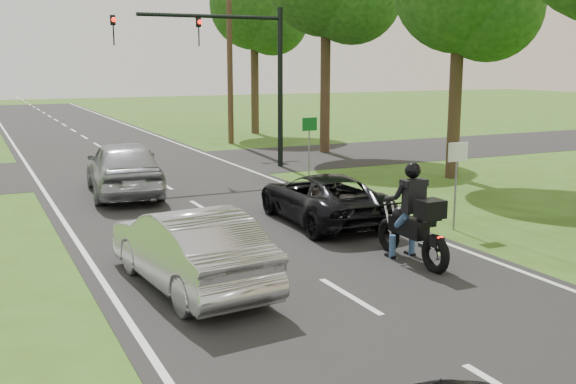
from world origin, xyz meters
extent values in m
plane|color=#375417|center=(0.00, 0.00, 0.00)|extent=(140.00, 140.00, 0.00)
cube|color=black|center=(0.00, 10.00, 0.01)|extent=(8.00, 100.00, 0.01)
cube|color=black|center=(0.00, 16.00, 0.01)|extent=(60.00, 7.00, 0.01)
torus|color=black|center=(2.22, 2.11, 0.36)|extent=(0.17, 0.72, 0.72)
torus|color=black|center=(2.18, 0.47, 0.36)|extent=(0.19, 0.79, 0.79)
cube|color=black|center=(2.20, 1.40, 0.69)|extent=(0.33, 1.04, 0.33)
sphere|color=black|center=(2.21, 1.67, 0.89)|extent=(0.37, 0.37, 0.37)
cube|color=black|center=(2.19, 1.02, 0.89)|extent=(0.38, 0.61, 0.11)
cube|color=#FF0C07|center=(2.18, 0.35, 0.71)|extent=(0.11, 0.04, 0.05)
cylinder|color=silver|center=(2.36, 0.80, 0.34)|extent=(0.12, 0.88, 0.10)
cylinder|color=black|center=(2.21, 1.89, 1.08)|extent=(0.68, 0.05, 0.04)
cube|color=black|center=(2.19, 0.69, 1.21)|extent=(0.49, 0.45, 0.35)
cube|color=black|center=(2.20, 1.24, 1.36)|extent=(0.44, 0.25, 0.66)
sphere|color=black|center=(2.20, 1.31, 1.87)|extent=(0.33, 0.33, 0.33)
cylinder|color=navy|center=(1.97, 1.60, 0.25)|extent=(0.13, 0.13, 0.49)
cylinder|color=navy|center=(2.45, 1.59, 0.25)|extent=(0.13, 0.13, 0.49)
imported|color=black|center=(2.20, 5.06, 0.63)|extent=(2.28, 4.56, 1.24)
imported|color=#AAA9AE|center=(-2.33, 1.67, 0.73)|extent=(1.95, 4.52, 1.45)
imported|color=#96989D|center=(-1.53, 10.78, 0.86)|extent=(2.51, 5.18, 1.70)
cylinder|color=black|center=(5.20, 14.00, 3.00)|extent=(0.20, 0.20, 6.00)
cylinder|color=black|center=(2.50, 14.00, 5.60)|extent=(5.40, 0.14, 0.14)
imported|color=black|center=(2.00, 14.00, 5.05)|extent=(0.16, 0.36, 1.00)
imported|color=black|center=(-1.00, 14.00, 5.05)|extent=(0.16, 0.36, 1.00)
sphere|color=#FF0C07|center=(2.00, 13.82, 5.38)|extent=(0.16, 0.16, 0.16)
sphere|color=#FF0C07|center=(-1.00, 13.82, 5.38)|extent=(0.16, 0.16, 0.16)
cylinder|color=brown|center=(6.20, 22.00, 5.00)|extent=(0.28, 0.28, 10.00)
cylinder|color=slate|center=(4.70, 3.00, 1.00)|extent=(0.05, 0.05, 2.00)
cube|color=silver|center=(4.70, 2.97, 1.90)|extent=(0.55, 0.04, 0.45)
cylinder|color=slate|center=(4.90, 11.00, 1.00)|extent=(0.05, 0.05, 2.00)
cube|color=#0C591E|center=(4.90, 10.97, 1.90)|extent=(0.55, 0.04, 0.45)
cylinder|color=#332316|center=(9.50, 9.00, 2.94)|extent=(0.44, 0.44, 5.88)
sphere|color=#14380F|center=(10.25, 8.40, 5.78)|extent=(3.60, 3.60, 3.60)
cylinder|color=#332316|center=(8.80, 17.00, 3.50)|extent=(0.44, 0.44, 7.00)
cylinder|color=#332316|center=(9.20, 26.00, 3.22)|extent=(0.44, 0.44, 6.44)
sphere|color=#14380F|center=(9.20, 26.00, 7.13)|extent=(4.95, 4.95, 4.95)
sphere|color=#14380F|center=(10.02, 25.34, 6.33)|extent=(3.96, 3.96, 3.96)
camera|label=1|loc=(-5.74, -9.52, 3.97)|focal=42.00mm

